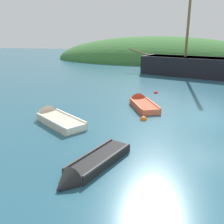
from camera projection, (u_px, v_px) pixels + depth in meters
The scene contains 8 objects.
ground_plane at pixel (217, 119), 14.03m from camera, with size 120.00×120.00×0.00m, color #285B70.
shore_hill at pixel (158, 60), 45.85m from camera, with size 38.14×20.19×8.37m, color #387033.
sailing_ship at pixel (209, 70), 27.38m from camera, with size 17.12×8.22×13.73m.
rowboat_outer_right at pixel (90, 167), 8.82m from camera, with size 2.10×3.80×0.89m.
rowboat_outer_left at pixel (55, 119), 13.65m from camera, with size 3.88×3.25×1.22m.
rowboat_near_dock at pixel (141, 104), 16.56m from camera, with size 2.54×3.69×1.16m.
buoy_red at pixel (156, 93), 20.20m from camera, with size 0.34×0.34×0.34m, color red.
buoy_orange at pixel (143, 120), 13.97m from camera, with size 0.41×0.41×0.41m, color orange.
Camera 1 is at (-2.54, -14.30, 4.63)m, focal length 39.87 mm.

